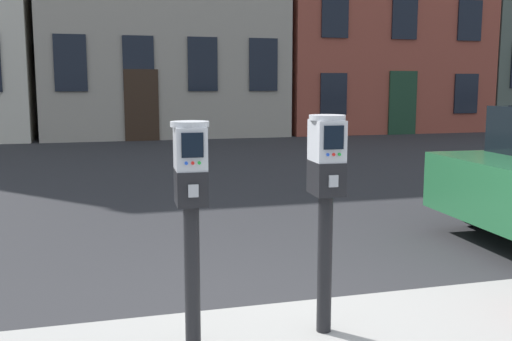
{
  "coord_description": "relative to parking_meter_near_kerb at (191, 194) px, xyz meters",
  "views": [
    {
      "loc": [
        -1.19,
        -3.54,
        1.66
      ],
      "look_at": [
        -0.28,
        -0.22,
        1.15
      ],
      "focal_mm": 41.08,
      "sensor_mm": 36.0,
      "label": 1
    }
  ],
  "objects": [
    {
      "name": "parking_meter_twin_adjacent",
      "position": [
        0.82,
        0.0,
        0.02
      ],
      "size": [
        0.23,
        0.26,
        1.34
      ],
      "rotation": [
        0.0,
        0.0,
        -1.62
      ],
      "color": "black",
      "rests_on": "sidewalk_slab"
    },
    {
      "name": "ground_plane",
      "position": [
        0.69,
        0.32,
        -1.05
      ],
      "size": [
        160.0,
        160.0,
        0.0
      ],
      "primitive_type": "plane",
      "color": "#28282B"
    },
    {
      "name": "parking_meter_near_kerb",
      "position": [
        0.0,
        0.0,
        0.0
      ],
      "size": [
        0.23,
        0.26,
        1.32
      ],
      "rotation": [
        0.0,
        0.0,
        -1.62
      ],
      "color": "black",
      "rests_on": "sidewalk_slab"
    }
  ]
}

